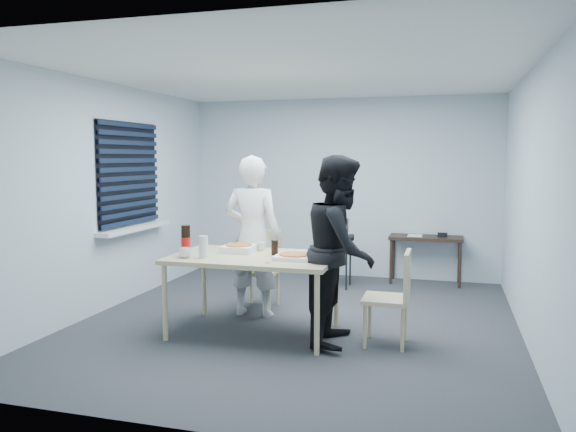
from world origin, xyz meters
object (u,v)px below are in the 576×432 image
(dining_table, at_px, (254,261))
(backpack, at_px, (337,233))
(person_white, at_px, (253,236))
(mug_a, at_px, (185,253))
(person_black, at_px, (341,250))
(chair_far, at_px, (262,263))
(soda_bottle, at_px, (186,241))
(chair_right, at_px, (395,291))
(side_table, at_px, (426,242))
(mug_b, at_px, (261,246))
(stool, at_px, (337,255))

(dining_table, relative_size, backpack, 4.10)
(person_white, height_order, mug_a, person_white)
(person_white, xyz_separation_m, person_black, (1.10, -0.63, 0.00))
(chair_far, distance_m, soda_bottle, 1.30)
(backpack, bearing_deg, soda_bottle, -112.68)
(dining_table, relative_size, chair_right, 1.81)
(side_table, xyz_separation_m, mug_a, (-2.15, -3.05, 0.25))
(chair_far, bearing_deg, mug_b, -71.97)
(backpack, bearing_deg, mug_b, -101.47)
(mug_a, xyz_separation_m, mug_b, (0.57, 0.60, -0.00))
(dining_table, distance_m, side_table, 3.17)
(mug_a, height_order, mug_b, mug_a)
(person_white, bearing_deg, person_black, 150.22)
(person_white, distance_m, mug_b, 0.36)
(dining_table, distance_m, mug_a, 0.67)
(chair_far, bearing_deg, side_table, 44.08)
(side_table, bearing_deg, mug_b, -122.83)
(mug_b, bearing_deg, dining_table, -84.99)
(person_black, distance_m, mug_b, 0.96)
(side_table, bearing_deg, chair_far, -135.92)
(stool, distance_m, backpack, 0.30)
(side_table, bearing_deg, dining_table, -119.39)
(dining_table, relative_size, mug_b, 16.08)
(chair_right, relative_size, side_table, 0.90)
(chair_right, xyz_separation_m, soda_bottle, (-2.04, -0.18, 0.42))
(chair_right, distance_m, soda_bottle, 2.09)
(soda_bottle, bearing_deg, chair_right, 5.02)
(backpack, distance_m, mug_b, 1.93)
(stool, bearing_deg, person_white, -111.74)
(dining_table, height_order, side_table, dining_table)
(dining_table, bearing_deg, mug_b, 95.01)
(mug_b, bearing_deg, backpack, 76.87)
(soda_bottle, bearing_deg, person_black, 5.15)
(soda_bottle, bearing_deg, chair_far, 71.22)
(chair_far, xyz_separation_m, side_table, (1.81, 1.75, 0.07))
(mug_b, bearing_deg, person_white, 124.10)
(chair_far, bearing_deg, person_white, -85.98)
(side_table, xyz_separation_m, stool, (-1.14, -0.56, -0.15))
(dining_table, relative_size, person_black, 0.91)
(backpack, bearing_deg, mug_a, -110.52)
(dining_table, height_order, backpack, backpack)
(dining_table, bearing_deg, chair_far, 104.18)
(side_table, bearing_deg, chair_right, -93.52)
(mug_b, relative_size, soda_bottle, 0.33)
(side_table, height_order, stool, side_table)
(stool, xyz_separation_m, backpack, (0.00, -0.01, 0.30))
(stool, relative_size, mug_b, 5.41)
(chair_far, relative_size, backpack, 2.27)
(stool, relative_size, soda_bottle, 1.80)
(person_white, height_order, side_table, person_white)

